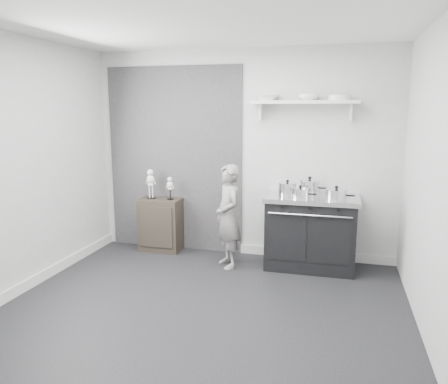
{
  "coord_description": "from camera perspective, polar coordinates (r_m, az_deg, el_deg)",
  "views": [
    {
      "loc": [
        1.23,
        -3.81,
        1.94
      ],
      "look_at": [
        -0.02,
        0.95,
        1.0
      ],
      "focal_mm": 35.0,
      "sensor_mm": 36.0,
      "label": 1
    }
  ],
  "objects": [
    {
      "name": "skeleton_torso",
      "position": [
        5.93,
        -7.07,
        0.69
      ],
      "size": [
        0.1,
        0.06,
        0.35
      ],
      "primitive_type": null,
      "color": "beige",
      "rests_on": "side_cabinet"
    },
    {
      "name": "stove",
      "position": [
        5.5,
        11.26,
        -5.09
      ],
      "size": [
        1.12,
        0.7,
        0.9
      ],
      "color": "black",
      "rests_on": "ground"
    },
    {
      "name": "skeleton_full",
      "position": [
        6.03,
        -9.55,
        1.34
      ],
      "size": [
        0.13,
        0.08,
        0.47
      ],
      "primitive_type": null,
      "color": "beige",
      "rests_on": "side_cabinet"
    },
    {
      "name": "wall_shelf",
      "position": [
        5.5,
        10.48,
        11.36
      ],
      "size": [
        1.3,
        0.26,
        0.24
      ],
      "color": "silver",
      "rests_on": "room_shell"
    },
    {
      "name": "side_cabinet",
      "position": [
        6.11,
        -8.26,
        -4.25
      ],
      "size": [
        0.56,
        0.33,
        0.73
      ],
      "primitive_type": "cube",
      "color": "black",
      "rests_on": "ground"
    },
    {
      "name": "bowl_small",
      "position": [
        5.49,
        11.0,
        12.06
      ],
      "size": [
        0.24,
        0.24,
        0.08
      ],
      "primitive_type": "imported",
      "color": "white",
      "rests_on": "wall_shelf"
    },
    {
      "name": "pot_back_left",
      "position": [
        5.49,
        11.11,
        0.67
      ],
      "size": [
        0.34,
        0.25,
        0.22
      ],
      "color": "silver",
      "rests_on": "stove"
    },
    {
      "name": "pot_front_center",
      "position": [
        5.24,
        9.94,
        -0.13
      ],
      "size": [
        0.3,
        0.21,
        0.16
      ],
      "color": "silver",
      "rests_on": "stove"
    },
    {
      "name": "ground",
      "position": [
        4.45,
        -2.93,
        -15.06
      ],
      "size": [
        4.0,
        4.0,
        0.0
      ],
      "primitive_type": "plane",
      "color": "black",
      "rests_on": "ground"
    },
    {
      "name": "plate_stack",
      "position": [
        5.48,
        14.84,
        11.83
      ],
      "size": [
        0.26,
        0.26,
        0.06
      ],
      "primitive_type": "cylinder",
      "color": "white",
      "rests_on": "wall_shelf"
    },
    {
      "name": "pot_front_right",
      "position": [
        5.23,
        14.46,
        -0.29
      ],
      "size": [
        0.33,
        0.25,
        0.17
      ],
      "color": "silver",
      "rests_on": "stove"
    },
    {
      "name": "pot_front_left",
      "position": [
        5.33,
        8.27,
        0.36
      ],
      "size": [
        0.31,
        0.22,
        0.2
      ],
      "color": "silver",
      "rests_on": "stove"
    },
    {
      "name": "room_shell",
      "position": [
        4.18,
        -3.7,
        6.67
      ],
      "size": [
        4.02,
        3.62,
        2.71
      ],
      "color": "silver",
      "rests_on": "ground"
    },
    {
      "name": "bowl_large",
      "position": [
        5.55,
        5.63,
        12.17
      ],
      "size": [
        0.29,
        0.29,
        0.07
      ],
      "primitive_type": "imported",
      "color": "white",
      "rests_on": "wall_shelf"
    },
    {
      "name": "child",
      "position": [
        5.36,
        0.54,
        -3.2
      ],
      "size": [
        0.52,
        0.56,
        1.28
      ],
      "primitive_type": "imported",
      "rotation": [
        0.0,
        0.0,
        -0.96
      ],
      "color": "slate",
      "rests_on": "ground"
    }
  ]
}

